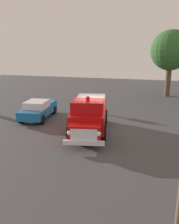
{
  "coord_description": "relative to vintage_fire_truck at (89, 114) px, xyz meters",
  "views": [
    {
      "loc": [
        -3.82,
        14.31,
        5.23
      ],
      "look_at": [
        0.48,
        0.19,
        1.29
      ],
      "focal_mm": 36.9,
      "sensor_mm": 36.0,
      "label": 1
    }
  ],
  "objects": [
    {
      "name": "classic_hot_rod",
      "position": [
        4.81,
        -1.94,
        -0.45
      ],
      "size": [
        2.43,
        4.57,
        1.46
      ],
      "color": "black",
      "rests_on": "ground"
    },
    {
      "name": "ground_plane",
      "position": [
        -0.43,
        -0.42,
        -1.2
      ],
      "size": [
        60.0,
        60.0,
        0.0
      ],
      "primitive_type": "plane",
      "color": "#424244"
    },
    {
      "name": "spectator_standing",
      "position": [
        0.68,
        -4.66,
        -0.23
      ],
      "size": [
        0.32,
        0.65,
        1.68
      ],
      "color": "#2D334C",
      "rests_on": "ground"
    },
    {
      "name": "vintage_fire_truck",
      "position": [
        0.0,
        0.0,
        0.0
      ],
      "size": [
        3.41,
        6.27,
        2.59
      ],
      "color": "black",
      "rests_on": "ground"
    },
    {
      "name": "lawn_chair_by_car",
      "position": [
        1.32,
        -3.04,
        -0.61
      ],
      "size": [
        0.68,
        0.67,
        1.02
      ],
      "color": "#B7BABF",
      "rests_on": "ground"
    },
    {
      "name": "oak_tree_left",
      "position": [
        -5.21,
        -14.67,
        4.04
      ],
      "size": [
        4.55,
        4.55,
        7.57
      ],
      "color": "brown",
      "rests_on": "ground"
    }
  ]
}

